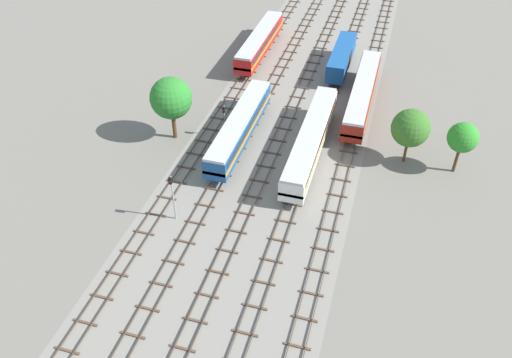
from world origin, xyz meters
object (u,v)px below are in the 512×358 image
(passenger_coach_centre_right_mid, at_px, (362,93))
(signal_post_nearest, at_px, (172,193))
(passenger_coach_centre_nearest, at_px, (311,139))
(freight_boxcar_centre_midfar, at_px, (342,57))
(diesel_railcar_left_near, at_px, (240,126))
(signal_post_near, at_px, (224,117))
(diesel_railcar_far_left_far, at_px, (260,41))

(passenger_coach_centre_right_mid, height_order, signal_post_nearest, signal_post_nearest)
(passenger_coach_centre_nearest, distance_m, signal_post_nearest, 19.84)
(passenger_coach_centre_right_mid, xyz_separation_m, signal_post_nearest, (-16.60, -29.46, 1.16))
(passenger_coach_centre_right_mid, relative_size, freight_boxcar_centre_midfar, 1.57)
(diesel_railcar_left_near, relative_size, signal_post_near, 4.32)
(diesel_railcar_left_near, bearing_deg, signal_post_nearest, -98.36)
(diesel_railcar_left_near, bearing_deg, diesel_railcar_far_left_far, 100.32)
(diesel_railcar_left_near, relative_size, freight_boxcar_centre_midfar, 1.46)
(passenger_coach_centre_right_mid, relative_size, signal_post_nearest, 3.67)
(passenger_coach_centre_right_mid, bearing_deg, diesel_railcar_left_near, -136.89)
(diesel_railcar_left_near, bearing_deg, passenger_coach_centre_right_mid, 43.11)
(diesel_railcar_left_near, height_order, signal_post_nearest, signal_post_nearest)
(freight_boxcar_centre_midfar, relative_size, diesel_railcar_far_left_far, 0.68)
(passenger_coach_centre_nearest, xyz_separation_m, passenger_coach_centre_right_mid, (4.74, 13.59, 0.00))
(passenger_coach_centre_right_mid, distance_m, signal_post_near, 20.81)
(passenger_coach_centre_nearest, height_order, signal_post_nearest, signal_post_nearest)
(freight_boxcar_centre_midfar, bearing_deg, signal_post_nearest, -106.34)
(diesel_railcar_left_near, relative_size, passenger_coach_centre_right_mid, 0.93)
(diesel_railcar_left_near, height_order, signal_post_near, signal_post_near)
(diesel_railcar_far_left_far, bearing_deg, signal_post_near, -84.64)
(freight_boxcar_centre_midfar, bearing_deg, passenger_coach_centre_nearest, -90.01)
(diesel_railcar_left_near, bearing_deg, freight_boxcar_centre_midfar, 68.68)
(passenger_coach_centre_nearest, relative_size, freight_boxcar_centre_midfar, 1.57)
(diesel_railcar_left_near, xyz_separation_m, signal_post_near, (-2.37, 0.78, 0.45))
(passenger_coach_centre_right_mid, bearing_deg, signal_post_nearest, -119.40)
(diesel_railcar_left_near, relative_size, signal_post_nearest, 3.42)
(diesel_railcar_far_left_far, bearing_deg, passenger_coach_centre_right_mid, -33.87)
(passenger_coach_centre_nearest, xyz_separation_m, freight_boxcar_centre_midfar, (0.01, 24.59, -0.16))
(diesel_railcar_left_near, height_order, diesel_railcar_far_left_far, same)
(freight_boxcar_centre_midfar, bearing_deg, signal_post_near, -116.75)
(signal_post_near, bearing_deg, passenger_coach_centre_nearest, -5.06)
(freight_boxcar_centre_midfar, bearing_deg, diesel_railcar_left_near, -111.32)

